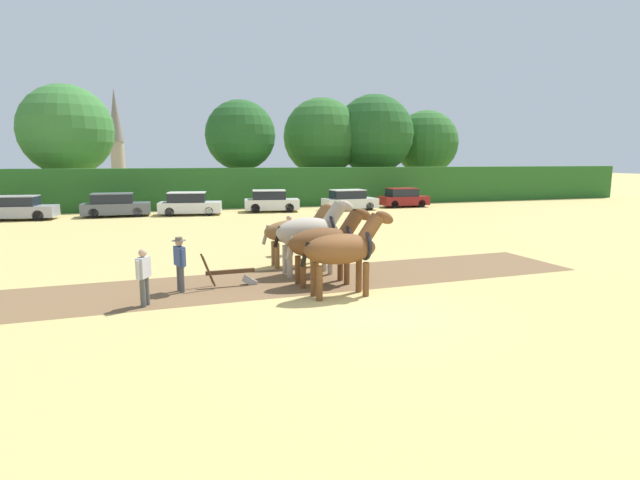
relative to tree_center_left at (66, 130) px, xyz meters
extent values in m
plane|color=tan|center=(11.73, -33.08, -6.08)|extent=(240.00, 240.00, 0.00)
cube|color=brown|center=(7.59, -29.37, -6.08)|extent=(25.99, 4.46, 0.01)
cube|color=#286023|center=(11.73, -4.14, -4.50)|extent=(77.49, 1.41, 3.17)
cylinder|color=#4C3823|center=(0.00, 0.00, -4.02)|extent=(0.44, 0.44, 4.14)
sphere|color=#387533|center=(0.00, 0.00, 0.01)|extent=(7.12, 7.12, 7.12)
cylinder|color=#423323|center=(13.63, -0.39, -3.97)|extent=(0.44, 0.44, 4.24)
sphere|color=#235623|center=(13.63, -0.39, -0.19)|extent=(6.02, 6.02, 6.02)
cylinder|color=brown|center=(21.76, 1.85, -4.12)|extent=(0.44, 0.44, 3.93)
sphere|color=#2D6628|center=(21.76, 1.85, -0.13)|extent=(7.34, 7.34, 7.34)
cylinder|color=#423323|center=(26.66, 0.76, -4.02)|extent=(0.44, 0.44, 4.14)
sphere|color=#235623|center=(26.66, 0.76, 0.13)|extent=(7.55, 7.55, 7.55)
cylinder|color=brown|center=(33.09, 2.09, -4.21)|extent=(0.44, 0.44, 3.75)
sphere|color=#2D6628|center=(33.09, 2.09, -0.54)|extent=(6.51, 6.51, 6.51)
cylinder|color=gray|center=(0.88, 37.87, -2.86)|extent=(2.01, 2.01, 6.44)
cone|color=slate|center=(0.88, 37.87, 4.30)|extent=(2.21, 2.21, 7.88)
ellipsoid|color=brown|center=(11.54, -31.42, -4.73)|extent=(2.17, 0.97, 0.86)
cylinder|color=brown|center=(12.23, -31.14, -5.60)|extent=(0.18, 0.18, 0.97)
cylinder|color=brown|center=(12.25, -31.64, -5.60)|extent=(0.18, 0.18, 0.97)
cylinder|color=brown|center=(10.84, -31.19, -5.60)|extent=(0.18, 0.18, 0.97)
cylinder|color=brown|center=(10.86, -31.69, -5.60)|extent=(0.18, 0.18, 0.97)
cylinder|color=brown|center=(12.45, -31.38, -4.22)|extent=(0.84, 0.43, 0.94)
ellipsoid|color=brown|center=(12.90, -31.37, -3.90)|extent=(0.69, 0.28, 0.54)
cube|color=black|center=(12.65, -31.38, -4.03)|extent=(0.45, 0.09, 0.60)
cylinder|color=black|center=(10.53, -31.45, -4.82)|extent=(0.30, 0.13, 0.71)
torus|color=black|center=(12.29, -31.39, -4.66)|extent=(0.14, 0.88, 0.88)
ellipsoid|color=brown|center=(11.50, -29.96, -4.78)|extent=(2.21, 1.05, 0.93)
cylinder|color=brown|center=(12.19, -29.67, -5.64)|extent=(0.18, 0.18, 0.89)
cylinder|color=brown|center=(12.21, -30.21, -5.64)|extent=(0.18, 0.18, 0.89)
cylinder|color=brown|center=(10.78, -29.72, -5.64)|extent=(0.18, 0.18, 0.89)
cylinder|color=brown|center=(10.80, -30.26, -5.64)|extent=(0.18, 0.18, 0.89)
cylinder|color=brown|center=(12.42, -29.93, -4.27)|extent=(0.85, 0.47, 0.94)
ellipsoid|color=brown|center=(12.85, -29.92, -3.96)|extent=(0.69, 0.28, 0.54)
cube|color=gray|center=(12.61, -29.93, -4.07)|extent=(0.43, 0.09, 0.58)
cylinder|color=gray|center=(10.46, -30.00, -4.88)|extent=(0.30, 0.13, 0.71)
torus|color=black|center=(12.26, -29.94, -4.71)|extent=(0.14, 0.94, 0.94)
ellipsoid|color=#B2A38E|center=(11.45, -28.51, -4.65)|extent=(2.20, 1.11, 0.99)
cylinder|color=#B2A38E|center=(12.14, -28.21, -5.59)|extent=(0.18, 0.18, 0.99)
cylinder|color=#B2A38E|center=(12.16, -28.78, -5.59)|extent=(0.18, 0.18, 0.99)
cylinder|color=#B2A38E|center=(10.73, -28.25, -5.59)|extent=(0.18, 0.18, 0.99)
cylinder|color=#B2A38E|center=(10.75, -28.82, -5.59)|extent=(0.18, 0.18, 0.99)
cylinder|color=#B2A38E|center=(12.37, -28.48, -4.12)|extent=(0.89, 0.50, 0.97)
ellipsoid|color=#B2A38E|center=(12.81, -28.47, -3.80)|extent=(0.69, 0.28, 0.54)
cube|color=black|center=(12.56, -28.48, -3.91)|extent=(0.45, 0.09, 0.60)
cylinder|color=black|center=(10.42, -28.55, -4.76)|extent=(0.30, 0.13, 0.71)
torus|color=black|center=(12.20, -28.49, -4.58)|extent=(0.14, 0.99, 0.99)
ellipsoid|color=brown|center=(11.40, -27.06, -4.81)|extent=(2.30, 0.94, 0.83)
cylinder|color=brown|center=(12.13, -26.80, -5.63)|extent=(0.18, 0.18, 0.91)
cylinder|color=brown|center=(12.15, -27.28, -5.63)|extent=(0.18, 0.18, 0.91)
cylinder|color=brown|center=(10.65, -26.85, -5.63)|extent=(0.18, 0.18, 0.91)
cylinder|color=brown|center=(10.67, -27.33, -5.63)|extent=(0.18, 0.18, 0.91)
cylinder|color=brown|center=(12.37, -27.03, -4.33)|extent=(0.79, 0.42, 0.87)
ellipsoid|color=brown|center=(12.77, -27.02, -4.04)|extent=(0.69, 0.28, 0.54)
cube|color=gray|center=(12.55, -27.03, -4.16)|extent=(0.41, 0.09, 0.55)
cylinder|color=gray|center=(10.32, -27.10, -4.89)|extent=(0.30, 0.13, 0.71)
torus|color=black|center=(12.19, -27.04, -4.74)|extent=(0.14, 0.85, 0.85)
cube|color=#4C331E|center=(8.76, -29.33, -5.63)|extent=(1.49, 0.15, 0.12)
cube|color=#939399|center=(9.35, -29.31, -5.98)|extent=(0.49, 0.22, 0.39)
cylinder|color=#4C331E|center=(8.08, -29.15, -5.53)|extent=(0.40, 0.07, 0.96)
cylinder|color=#4C331E|center=(8.10, -29.55, -5.53)|extent=(0.40, 0.07, 0.96)
cylinder|color=#4C4C4C|center=(7.25, -29.46, -5.69)|extent=(0.14, 0.14, 0.79)
cylinder|color=#4C4C4C|center=(7.32, -29.66, -5.69)|extent=(0.14, 0.14, 0.79)
cube|color=#3D5184|center=(7.28, -29.56, -5.02)|extent=(0.33, 0.50, 0.56)
sphere|color=tan|center=(7.28, -29.56, -4.63)|extent=(0.21, 0.21, 0.21)
cylinder|color=#3D5184|center=(7.20, -29.30, -5.04)|extent=(0.09, 0.09, 0.52)
cylinder|color=#3D5184|center=(7.37, -29.82, -5.04)|extent=(0.09, 0.09, 0.52)
cylinder|color=#665B4C|center=(7.28, -29.56, -4.57)|extent=(0.40, 0.40, 0.02)
cylinder|color=#665B4C|center=(7.28, -29.56, -4.52)|extent=(0.20, 0.20, 0.10)
cylinder|color=#28334C|center=(11.65, -24.83, -5.68)|extent=(0.14, 0.14, 0.81)
cylinder|color=#28334C|center=(11.79, -24.99, -5.68)|extent=(0.14, 0.14, 0.81)
cube|color=tan|center=(11.72, -24.91, -4.99)|extent=(0.47, 0.48, 0.57)
sphere|color=tan|center=(11.72, -24.91, -4.59)|extent=(0.22, 0.22, 0.22)
cylinder|color=tan|center=(11.53, -24.70, -5.01)|extent=(0.09, 0.09, 0.54)
cylinder|color=tan|center=(11.91, -25.11, -5.01)|extent=(0.09, 0.09, 0.54)
cylinder|color=#4C4C4C|center=(6.37, -30.68, -5.70)|extent=(0.14, 0.14, 0.77)
cylinder|color=#4C4C4C|center=(6.28, -30.86, -5.70)|extent=(0.14, 0.14, 0.77)
cube|color=#B7B7BC|center=(6.33, -30.77, -5.04)|extent=(0.38, 0.49, 0.55)
sphere|color=tan|center=(6.33, -30.77, -4.66)|extent=(0.21, 0.21, 0.21)
cylinder|color=#B7B7BC|center=(6.45, -30.53, -5.06)|extent=(0.09, 0.09, 0.51)
cylinder|color=#B7B7BC|center=(6.21, -31.01, -5.06)|extent=(0.09, 0.09, 0.51)
cube|color=#9E9EA8|center=(-1.84, -8.23, -5.54)|extent=(4.53, 2.21, 0.72)
cube|color=black|center=(-2.06, -8.21, -4.89)|extent=(2.78, 1.85, 0.59)
cube|color=#9E9EA8|center=(-2.06, -8.21, -4.56)|extent=(2.78, 1.85, 0.06)
cylinder|color=black|center=(-0.41, -7.61, -5.75)|extent=(0.70, 0.29, 0.68)
cylinder|color=black|center=(-0.57, -9.14, -5.75)|extent=(0.70, 0.29, 0.68)
cylinder|color=black|center=(-3.11, -7.33, -5.75)|extent=(0.70, 0.29, 0.68)
cube|color=#565B66|center=(3.93, -7.94, -5.54)|extent=(4.37, 1.81, 0.73)
cube|color=black|center=(3.71, -7.94, -4.87)|extent=(2.63, 1.62, 0.61)
cube|color=#565B66|center=(3.71, -7.94, -4.53)|extent=(2.63, 1.62, 0.06)
cylinder|color=black|center=(5.29, -7.17, -5.76)|extent=(0.66, 0.22, 0.65)
cylinder|color=black|center=(5.28, -8.73, -5.76)|extent=(0.66, 0.22, 0.65)
cylinder|color=black|center=(2.59, -7.15, -5.76)|extent=(0.66, 0.22, 0.65)
cylinder|color=black|center=(2.58, -8.71, -5.76)|extent=(0.66, 0.22, 0.65)
cube|color=silver|center=(8.78, -8.47, -5.55)|extent=(4.46, 2.50, 0.73)
cube|color=black|center=(8.57, -8.43, -4.87)|extent=(2.77, 2.04, 0.63)
cube|color=silver|center=(8.57, -8.43, -4.53)|extent=(2.77, 2.04, 0.06)
cylinder|color=black|center=(10.20, -7.89, -5.78)|extent=(0.64, 0.32, 0.61)
cylinder|color=black|center=(9.93, -9.47, -5.78)|extent=(0.64, 0.32, 0.61)
cylinder|color=black|center=(7.62, -7.46, -5.78)|extent=(0.64, 0.32, 0.61)
cylinder|color=black|center=(7.36, -9.04, -5.78)|extent=(0.64, 0.32, 0.61)
cube|color=silver|center=(14.65, -8.06, -5.53)|extent=(4.22, 2.42, 0.74)
cube|color=black|center=(14.46, -8.03, -4.85)|extent=(2.62, 1.98, 0.62)
cube|color=silver|center=(14.46, -8.03, -4.51)|extent=(2.62, 1.98, 0.06)
cylinder|color=black|center=(16.00, -7.50, -5.75)|extent=(0.70, 0.33, 0.68)
cylinder|color=black|center=(15.74, -9.04, -5.75)|extent=(0.70, 0.33, 0.68)
cylinder|color=black|center=(13.57, -7.09, -5.75)|extent=(0.70, 0.33, 0.68)
cylinder|color=black|center=(13.31, -8.63, -5.75)|extent=(0.70, 0.33, 0.68)
cube|color=silver|center=(20.60, -8.72, -5.54)|extent=(4.16, 1.93, 0.72)
cube|color=black|center=(20.39, -8.73, -4.88)|extent=(2.52, 1.69, 0.60)
cube|color=silver|center=(20.39, -8.73, -4.55)|extent=(2.52, 1.69, 0.06)
cylinder|color=black|center=(21.83, -7.90, -5.76)|extent=(0.66, 0.25, 0.65)
cylinder|color=black|center=(21.90, -9.43, -5.76)|extent=(0.66, 0.25, 0.65)
cylinder|color=black|center=(19.30, -8.02, -5.76)|extent=(0.66, 0.25, 0.65)
cylinder|color=black|center=(19.37, -9.55, -5.76)|extent=(0.66, 0.25, 0.65)
cube|color=maroon|center=(25.73, -7.63, -5.56)|extent=(3.89, 1.81, 0.71)
cube|color=black|center=(25.53, -7.63, -4.91)|extent=(2.34, 1.61, 0.60)
cube|color=maroon|center=(25.53, -7.63, -4.58)|extent=(2.34, 1.61, 0.06)
cylinder|color=black|center=(26.94, -6.89, -5.77)|extent=(0.63, 0.23, 0.62)
cylinder|color=black|center=(26.91, -8.41, -5.77)|extent=(0.63, 0.23, 0.62)
cylinder|color=black|center=(24.54, -6.85, -5.77)|extent=(0.63, 0.23, 0.62)
cylinder|color=black|center=(24.52, -8.37, -5.77)|extent=(0.63, 0.23, 0.62)
camera|label=1|loc=(6.86, -44.27, -2.27)|focal=28.00mm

